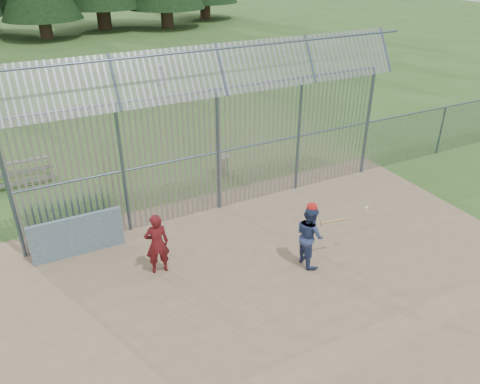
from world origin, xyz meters
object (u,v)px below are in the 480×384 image
onlooker (157,244)px  batter (310,235)px  bleacher (9,175)px  trash_can (222,165)px  dugout_wall (77,236)px

onlooker → batter: bearing=165.0°
batter → bleacher: size_ratio=0.58×
batter → onlooker: 4.03m
batter → onlooker: size_ratio=1.01×
bleacher → trash_can: bearing=-20.2°
batter → trash_can: bearing=0.9°
trash_can → bleacher: size_ratio=0.27×
dugout_wall → trash_can: size_ratio=3.05×
onlooker → trash_can: 6.15m
onlooker → dugout_wall: bearing=-38.8°
onlooker → trash_can: bearing=-124.2°
batter → bleacher: 11.18m
batter → trash_can: (0.27, 6.12, -0.52)m
dugout_wall → batter: bearing=-30.8°
dugout_wall → bleacher: bearing=104.6°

